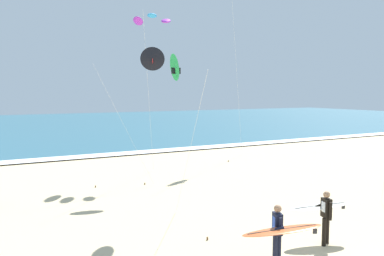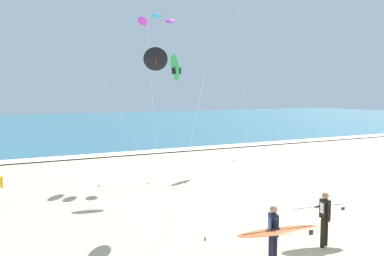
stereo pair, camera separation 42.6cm
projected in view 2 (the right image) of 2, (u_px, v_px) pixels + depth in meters
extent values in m
cube|color=#2D6075|center=(56.00, 125.00, 55.91)|extent=(160.00, 60.00, 0.08)
cube|color=white|center=(110.00, 154.00, 29.45)|extent=(160.00, 1.75, 0.01)
cylinder|color=black|center=(322.00, 233.00, 12.01)|extent=(0.13, 0.13, 0.88)
cylinder|color=black|center=(326.00, 231.00, 12.21)|extent=(0.13, 0.13, 0.88)
cube|color=black|center=(325.00, 209.00, 12.04)|extent=(0.28, 0.38, 0.60)
cube|color=white|center=(322.00, 208.00, 12.02)|extent=(0.06, 0.20, 0.32)
sphere|color=#A87A59|center=(325.00, 196.00, 12.00)|extent=(0.21, 0.21, 0.21)
cylinder|color=black|center=(329.00, 212.00, 11.82)|extent=(0.09, 0.09, 0.56)
cylinder|color=black|center=(321.00, 203.00, 12.26)|extent=(0.09, 0.09, 0.26)
cylinder|color=black|center=(318.00, 207.00, 12.34)|extent=(0.26, 0.14, 0.14)
ellipsoid|color=white|center=(319.00, 207.00, 12.40)|extent=(2.11, 1.10, 0.16)
cube|color=#333333|center=(319.00, 206.00, 12.39)|extent=(1.73, 0.48, 0.09)
cube|color=#262628|center=(343.00, 208.00, 12.58)|extent=(0.12, 0.04, 0.14)
cylinder|color=black|center=(271.00, 252.00, 10.62)|extent=(0.13, 0.13, 0.88)
cylinder|color=black|center=(275.00, 249.00, 10.79)|extent=(0.13, 0.13, 0.88)
cube|color=black|center=(273.00, 224.00, 10.64)|extent=(0.31, 0.39, 0.60)
cube|color=blue|center=(270.00, 223.00, 10.62)|extent=(0.08, 0.19, 0.32)
sphere|color=#A87A59|center=(274.00, 209.00, 10.60)|extent=(0.21, 0.21, 0.21)
cylinder|color=black|center=(276.00, 223.00, 10.40)|extent=(0.09, 0.09, 0.26)
cylinder|color=black|center=(275.00, 229.00, 10.32)|extent=(0.26, 0.16, 0.14)
cylinder|color=black|center=(271.00, 223.00, 10.87)|extent=(0.09, 0.09, 0.56)
ellipsoid|color=orange|center=(278.00, 231.00, 10.29)|extent=(2.23, 1.27, 0.27)
cube|color=#333333|center=(278.00, 230.00, 10.28)|extent=(1.80, 0.70, 0.19)
cube|color=#262628|center=(311.00, 233.00, 10.39)|extent=(0.12, 0.05, 0.14)
cylinder|color=silver|center=(242.00, 68.00, 27.66)|extent=(2.53, 1.97, 12.72)
cylinder|color=brown|center=(234.00, 161.00, 26.81)|extent=(0.06, 0.06, 0.10)
cone|color=green|center=(176.00, 67.00, 15.08)|extent=(0.41, 1.07, 1.05)
cube|color=black|center=(176.00, 71.00, 15.09)|extent=(0.37, 0.07, 0.24)
cylinder|color=silver|center=(190.00, 148.00, 13.87)|extent=(0.42, 3.13, 5.36)
cylinder|color=brown|center=(205.00, 239.00, 12.63)|extent=(0.06, 0.06, 0.10)
cone|color=black|center=(156.00, 58.00, 19.45)|extent=(1.26, 0.77, 1.21)
cube|color=red|center=(156.00, 61.00, 19.47)|extent=(0.18, 0.41, 0.24)
cylinder|color=silver|center=(127.00, 125.00, 19.61)|extent=(2.72, 1.06, 6.07)
cylinder|color=brown|center=(99.00, 186.00, 19.76)|extent=(0.06, 0.06, 0.10)
ellipsoid|color=purple|center=(170.00, 21.00, 23.05)|extent=(1.00, 1.18, 0.51)
ellipsoid|color=#2D99DB|center=(156.00, 16.00, 23.06)|extent=(0.99, 1.17, 0.20)
ellipsoid|color=purple|center=(143.00, 21.00, 23.13)|extent=(1.00, 1.18, 0.51)
cylinder|color=silver|center=(152.00, 97.00, 21.69)|extent=(1.81, 3.18, 8.73)
cylinder|color=brown|center=(148.00, 183.00, 20.28)|extent=(0.06, 0.06, 0.10)
cylinder|color=gold|center=(2.00, 182.00, 16.32)|extent=(0.08, 0.08, 0.50)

